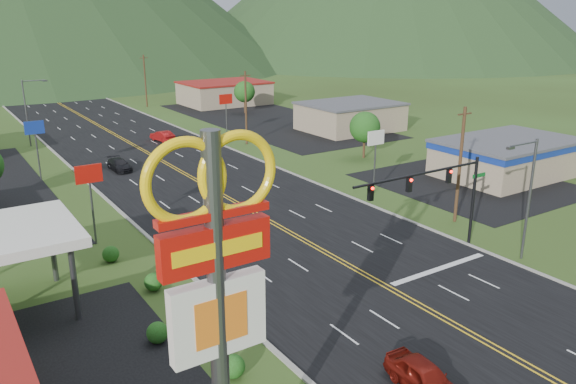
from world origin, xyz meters
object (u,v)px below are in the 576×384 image
streetlight_east (527,192)px  car_red_far (162,136)px  traffic_signal (438,187)px  car_dark_mid (119,165)px  pylon_sign (216,280)px  car_red_near (424,378)px  streetlight_west (28,108)px

streetlight_east → car_red_far: (-6.89, 53.00, -4.43)m
traffic_signal → car_dark_mid: size_ratio=2.92×
pylon_sign → car_red_near: pylon_sign is taller
car_red_near → car_red_far: (10.26, 59.98, 0.00)m
car_dark_mid → streetlight_east: bearing=-69.7°
traffic_signal → car_red_far: bearing=92.6°
pylon_sign → car_red_far: pylon_sign is taller
traffic_signal → car_dark_mid: bearing=108.4°
streetlight_west → car_red_far: bearing=-23.7°
car_red_near → car_red_far: bearing=83.7°
streetlight_east → streetlight_west: (-22.86, 60.00, 0.00)m
streetlight_west → car_dark_mid: bearing=-72.8°
traffic_signal → streetlight_west: (-18.16, 56.00, -0.15)m
streetlight_west → streetlight_east: bearing=-69.1°
pylon_sign → car_red_far: 65.17m
streetlight_west → car_red_near: (5.71, -66.98, -4.43)m
pylon_sign → car_red_near: size_ratio=3.18×
pylon_sign → car_red_far: (21.29, 61.00, -8.55)m
car_red_far → streetlight_west: bearing=-33.1°
streetlight_east → streetlight_west: 64.21m
traffic_signal → car_dark_mid: (-12.17, 36.71, -4.68)m
pylon_sign → streetlight_east: bearing=15.8°
streetlight_west → car_dark_mid: size_ratio=2.01×
traffic_signal → car_red_near: bearing=-138.6°
pylon_sign → car_dark_mid: size_ratio=3.12×
car_red_far → pylon_sign: bearing=61.3°
traffic_signal → car_red_near: size_ratio=2.98×
streetlight_west → car_red_far: size_ratio=1.98×
streetlight_west → pylon_sign: bearing=-94.5°
pylon_sign → traffic_signal: size_ratio=1.07×
pylon_sign → streetlight_west: (5.32, 68.00, -4.12)m
pylon_sign → streetlight_west: pylon_sign is taller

